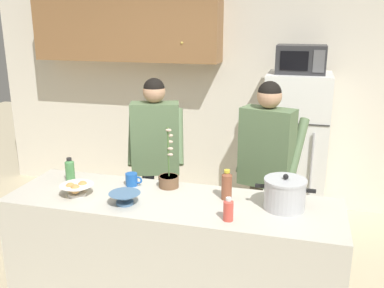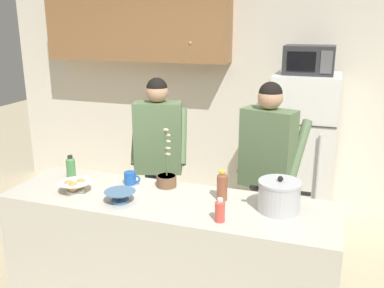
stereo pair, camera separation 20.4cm
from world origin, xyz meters
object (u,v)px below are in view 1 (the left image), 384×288
at_px(microwave, 301,59).
at_px(person_by_sink, 267,157).
at_px(cooking_pot, 285,194).
at_px(coffee_mug, 132,179).
at_px(bottle_far_corner, 228,209).
at_px(potted_orchid, 169,178).
at_px(person_near_pot, 156,148).
at_px(refrigerator, 295,149).
at_px(bottle_mid_counter, 70,170).
at_px(bread_bowl, 77,189).
at_px(bottle_near_edge, 227,185).
at_px(empty_bowl, 125,198).

height_order(microwave, person_by_sink, microwave).
distance_m(cooking_pot, coffee_mug, 1.14).
bearing_deg(bottle_far_corner, potted_orchid, 141.02).
relative_size(cooking_pot, coffee_mug, 2.99).
xyz_separation_m(person_near_pot, cooking_pot, (1.17, -0.74, -0.01)).
bearing_deg(cooking_pot, bottle_far_corner, -140.08).
distance_m(microwave, coffee_mug, 2.15).
distance_m(refrigerator, coffee_mug, 2.03).
bearing_deg(coffee_mug, refrigerator, 55.53).
bearing_deg(bottle_mid_counter, microwave, 45.92).
xyz_separation_m(bottle_far_corner, potted_orchid, (-0.53, 0.43, -0.01)).
distance_m(refrigerator, person_near_pot, 1.59).
distance_m(bottle_far_corner, potted_orchid, 0.68).
distance_m(person_by_sink, bread_bowl, 1.51).
bearing_deg(cooking_pot, microwave, 89.59).
relative_size(cooking_pot, bottle_near_edge, 1.81).
height_order(bottle_far_corner, potted_orchid, potted_orchid).
bearing_deg(person_near_pot, empty_bowl, -82.62).
distance_m(microwave, bottle_far_corner, 2.19).
height_order(microwave, bread_bowl, microwave).
distance_m(person_near_pot, bottle_far_corner, 1.32).
height_order(person_by_sink, potted_orchid, person_by_sink).
distance_m(person_by_sink, cooking_pot, 0.70).
bearing_deg(microwave, coffee_mug, -124.83).
bearing_deg(empty_bowl, potted_orchid, 62.71).
relative_size(cooking_pot, potted_orchid, 0.84).
relative_size(person_by_sink, potted_orchid, 3.60).
bearing_deg(person_near_pot, refrigerator, 41.22).
xyz_separation_m(bread_bowl, empty_bowl, (0.39, -0.05, -0.00)).
distance_m(person_by_sink, bottle_far_corner, 0.96).
bearing_deg(empty_bowl, cooking_pot, 11.66).
height_order(refrigerator, bottle_far_corner, refrigerator).
bearing_deg(empty_bowl, coffee_mug, 104.75).
height_order(coffee_mug, bottle_far_corner, bottle_far_corner).
xyz_separation_m(person_by_sink, coffee_mug, (-0.95, -0.57, -0.08)).
height_order(bottle_near_edge, bottle_mid_counter, bottle_near_edge).
bearing_deg(bottle_mid_counter, bottle_near_edge, -0.77).
bearing_deg(bottle_mid_counter, cooking_pot, -2.31).
bearing_deg(empty_bowl, bottle_near_edge, 22.21).
bearing_deg(cooking_pot, person_by_sink, 105.32).
relative_size(cooking_pot, bottle_mid_counter, 2.06).
relative_size(bread_bowl, potted_orchid, 0.52).
distance_m(bottle_near_edge, bottle_mid_counter, 1.23).
bearing_deg(refrigerator, bread_bowl, -126.64).
bearing_deg(cooking_pot, person_near_pot, 147.61).
xyz_separation_m(person_near_pot, potted_orchid, (0.32, -0.59, -0.04)).
distance_m(person_by_sink, bottle_near_edge, 0.66).
height_order(coffee_mug, bread_bowl, bread_bowl).
xyz_separation_m(microwave, bottle_mid_counter, (-1.64, -1.69, -0.73)).
bearing_deg(cooking_pot, refrigerator, 89.60).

